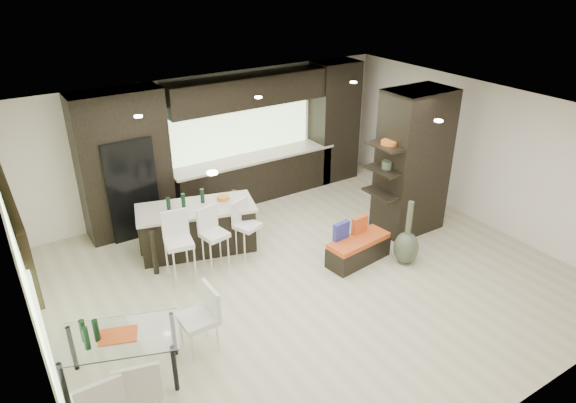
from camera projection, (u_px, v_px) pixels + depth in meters
ground at (308, 278)px, 8.43m from camera, size 8.00×8.00×0.00m
back_wall at (211, 140)px, 10.49m from camera, size 8.00×0.02×2.70m
left_wall at (24, 287)px, 5.90m from camera, size 0.02×7.00×2.70m
right_wall at (481, 154)px, 9.78m from camera, size 0.02×7.00×2.70m
ceiling at (311, 119)px, 7.25m from camera, size 8.00×7.00×0.02m
window_left at (25, 278)px, 6.07m from camera, size 0.04×3.20×1.90m
window_back at (238, 127)px, 10.66m from camera, size 3.40×0.04×1.20m
stone_accent at (10, 210)px, 5.69m from camera, size 0.08×3.00×0.80m
ceiling_spots at (301, 116)px, 7.45m from camera, size 4.00×3.00×0.02m
back_cabinetry at (241, 141)px, 10.48m from camera, size 6.80×0.68×2.70m
refrigerator at (128, 185)px, 9.45m from camera, size 0.90×0.68×1.90m
partition_column at (413, 162)px, 9.41m from camera, size 1.20×0.80×2.70m
kitchen_island at (197, 228)px, 9.07m from camera, size 2.18×1.38×0.84m
stool_left at (180, 255)px, 8.18m from camera, size 0.49×0.49×0.96m
stool_mid at (215, 245)px, 8.51m from camera, size 0.46×0.46×0.88m
stool_right at (248, 236)px, 8.82m from camera, size 0.49×0.49×0.86m
bench at (358, 250)px, 8.80m from camera, size 1.20×0.58×0.45m
floor_vase at (408, 233)px, 8.61m from camera, size 0.55×0.55×1.16m
dining_table at (122, 358)px, 6.29m from camera, size 1.60×1.23×0.68m
chair_near at (140, 389)px, 5.70m from camera, size 0.60×0.60×0.90m
chair_end at (198, 323)px, 6.75m from camera, size 0.47×0.47×0.85m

